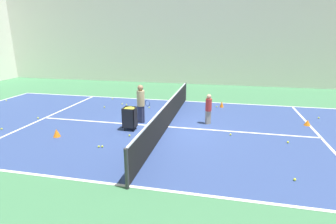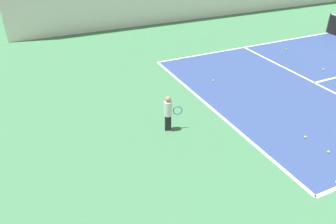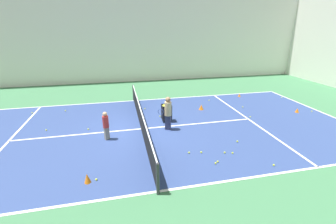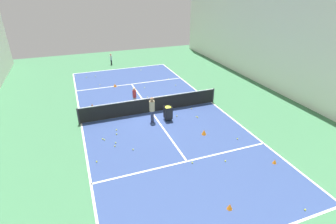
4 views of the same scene
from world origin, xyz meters
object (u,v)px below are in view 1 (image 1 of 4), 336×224
ball_cart (130,114)px  training_cone_1 (222,104)px  tennis_net (168,114)px  coach_at_net (141,101)px  child_midcourt (209,107)px

ball_cart → training_cone_1: (4.30, -3.49, -0.48)m
tennis_net → coach_at_net: (0.34, 1.25, 0.39)m
coach_at_net → ball_cart: (-0.99, 0.15, -0.30)m
training_cone_1 → child_midcourt: bearing=169.9°
coach_at_net → child_midcourt: bearing=35.4°
child_midcourt → tennis_net: bearing=-10.1°
coach_at_net → training_cone_1: size_ratio=5.03×
tennis_net → training_cone_1: tennis_net is taller
child_midcourt → training_cone_1: (2.90, -0.52, -0.57)m
tennis_net → ball_cart: (-0.65, 1.40, 0.09)m
tennis_net → child_midcourt: bearing=-64.6°
ball_cart → coach_at_net: bearing=-8.5°
tennis_net → ball_cart: size_ratio=10.05×
tennis_net → ball_cart: bearing=115.0°
child_midcourt → ball_cart: (-1.40, 2.98, -0.10)m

